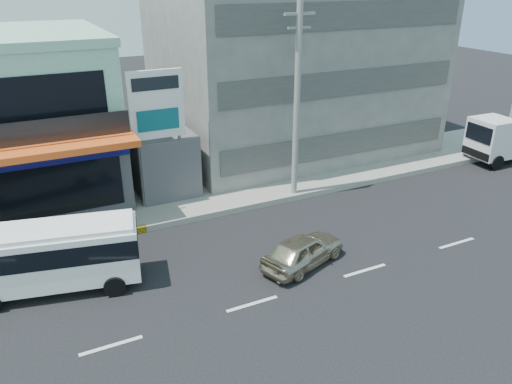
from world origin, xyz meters
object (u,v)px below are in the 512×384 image
utility_pole_near (297,102)px  sedan (303,250)px  concrete_building (292,40)px  satellite_dish (159,129)px  minibus (51,253)px  billboard (157,113)px

utility_pole_near → sedan: bearing=-117.0°
concrete_building → sedan: bearing=-117.4°
sedan → satellite_dish: bearing=-1.9°
satellite_dish → sedan: (3.00, -9.50, -2.91)m
satellite_dish → concrete_building: bearing=21.8°
satellite_dish → utility_pole_near: utility_pole_near is taller
concrete_building → minibus: bearing=-146.0°
satellite_dish → minibus: bearing=-131.7°
satellite_dish → billboard: billboard is taller
satellite_dish → sedan: satellite_dish is taller
billboard → utility_pole_near: 6.75m
satellite_dish → utility_pole_near: bearing=-31.0°
concrete_building → sedan: concrete_building is taller
satellite_dish → utility_pole_near: (6.00, -3.60, 1.57)m
satellite_dish → minibus: satellite_dish is taller
concrete_building → utility_pole_near: (-4.00, -7.60, -1.85)m
concrete_building → utility_pole_near: 8.79m
concrete_building → minibus: (-16.17, -10.93, -5.45)m
utility_pole_near → sedan: utility_pole_near is taller
billboard → sedan: bearing=-65.6°
concrete_building → billboard: bearing=-151.1°
minibus → sedan: bearing=-15.7°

